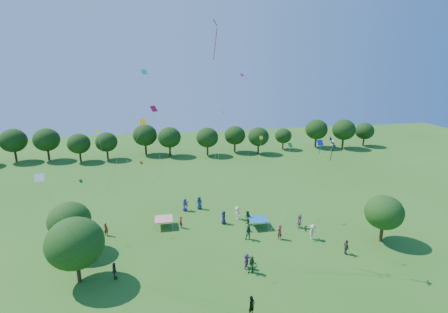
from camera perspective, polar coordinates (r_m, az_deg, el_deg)
near_tree_west at (r=35.36m, az=-23.16°, el=-12.91°), size 5.24×5.24×6.39m
near_tree_north at (r=41.01m, az=-23.93°, el=-9.57°), size 4.46×4.46×5.66m
near_tree_east at (r=43.49m, az=24.69°, el=-8.31°), size 4.24×4.24×5.49m
treeline at (r=75.44m, az=-7.39°, el=3.22°), size 88.01×8.77×6.77m
tent_red_stripe at (r=44.57m, az=-9.82°, el=-10.02°), size 2.20×2.20×1.10m
tent_blue at (r=44.07m, az=5.62°, el=-10.17°), size 2.20×2.20×1.10m
man_in_black at (r=30.90m, az=4.54°, el=-23.09°), size 0.77×0.71×1.74m
crowd_person_0 at (r=44.75m, az=-0.05°, el=-9.91°), size 0.80×0.97×1.73m
crowd_person_1 at (r=41.69m, az=9.06°, el=-12.09°), size 0.80×0.70×1.82m
crowd_person_2 at (r=35.54m, az=4.64°, el=-17.22°), size 0.98×0.65×1.83m
crowd_person_3 at (r=42.40m, az=14.25°, el=-11.87°), size 1.29×1.17×1.85m
crowd_person_4 at (r=40.56m, az=19.33°, el=-13.80°), size 0.48×1.00×1.67m
crowd_person_5 at (r=44.73m, az=12.22°, el=-10.27°), size 1.22×1.75×1.77m
crowd_person_6 at (r=48.54m, az=-6.37°, el=-7.86°), size 0.97×0.92×1.77m
crowd_person_7 at (r=44.10m, az=-7.07°, el=-10.62°), size 0.52×0.64×1.49m
crowd_person_8 at (r=44.53m, az=3.83°, el=-9.99°), size 0.58×0.96×1.85m
crowd_person_9 at (r=45.94m, az=2.18°, el=-9.20°), size 0.81×1.24×1.75m
crowd_person_10 at (r=36.24m, az=-17.46°, el=-17.38°), size 0.50×1.02×1.71m
crowd_person_11 at (r=36.25m, az=3.70°, el=-16.66°), size 1.35×1.55×1.64m
crowd_person_12 at (r=48.96m, az=-4.05°, el=-7.55°), size 1.02×0.79×1.83m
crowd_person_13 at (r=44.26m, az=-18.72°, el=-11.18°), size 0.72×0.64×1.64m
crowd_person_14 at (r=41.16m, az=4.08°, el=-12.31°), size 0.98×0.68×1.81m
crowd_person_15 at (r=48.61m, az=-6.10°, el=-7.95°), size 0.78×1.12×1.56m
pirate_kite at (r=33.72m, az=16.97°, el=1.65°), size 7.02×2.51×11.88m
red_high_kite at (r=34.39m, az=-1.27°, el=14.00°), size 0.59×4.71×22.48m
small_kite_0 at (r=44.49m, az=-0.98°, el=2.76°), size 2.18×1.14×12.68m
small_kite_1 at (r=48.79m, az=-12.10°, el=-2.35°), size 5.54×4.53×5.28m
small_kite_2 at (r=45.13m, az=5.90°, el=0.64°), size 1.44×2.52×9.33m
small_kite_3 at (r=41.73m, az=-21.10°, el=-5.51°), size 4.26×2.26×6.00m
small_kite_4 at (r=37.15m, az=15.49°, el=-0.11°), size 2.65×2.40×11.04m
small_kite_5 at (r=44.18m, az=3.46°, el=6.84°), size 1.04×4.15×17.11m
small_kite_6 at (r=30.43m, az=-26.76°, el=-5.38°), size 1.84×5.53×10.66m
small_kite_7 at (r=29.96m, az=-16.28°, el=2.21°), size 7.07×4.67×18.11m
small_kite_8 at (r=34.58m, az=-10.89°, el=3.27°), size 1.19×6.23×14.72m
small_kite_9 at (r=29.77m, az=-16.06°, el=-1.81°), size 6.87×5.05×14.44m
small_kite_10 at (r=42.37m, az=-19.16°, el=-0.04°), size 2.34×4.98×10.97m
small_kite_11 at (r=33.93m, az=10.29°, el=-2.28°), size 1.74×1.95×11.19m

